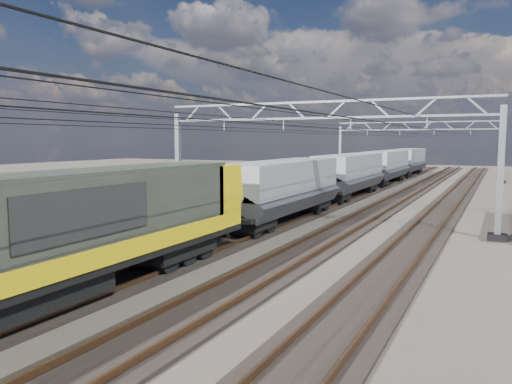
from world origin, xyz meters
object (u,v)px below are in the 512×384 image
at_px(catenary_gantry_mid, 316,158).
at_px(hopper_wagon_lead, 283,186).
at_px(hopper_wagon_fourth, 408,160).
at_px(catenary_gantry_far, 416,148).
at_px(hopper_wagon_mid, 350,172).
at_px(locomotive, 25,236).
at_px(hopper_wagon_third, 386,164).

distance_m(catenary_gantry_mid, hopper_wagon_lead, 2.61).
bearing_deg(hopper_wagon_fourth, catenary_gantry_mid, -87.31).
xyz_separation_m(catenary_gantry_far, hopper_wagon_mid, (-2.00, -21.89, -1.67)).
relative_size(locomotive, hopper_wagon_fourth, 1.62).
bearing_deg(catenary_gantry_far, hopper_wagon_third, -104.58).
distance_m(catenary_gantry_mid, catenary_gantry_far, 36.00).
bearing_deg(hopper_wagon_third, catenary_gantry_mid, -85.96).
distance_m(hopper_wagon_lead, hopper_wagon_mid, 14.20).
distance_m(catenary_gantry_far, locomotive, 53.85).
bearing_deg(locomotive, hopper_wagon_lead, 90.00).
bearing_deg(hopper_wagon_lead, catenary_gantry_mid, 2.58).
bearing_deg(hopper_wagon_mid, catenary_gantry_far, 84.78).
bearing_deg(catenary_gantry_far, hopper_wagon_lead, -93.17).
xyz_separation_m(catenary_gantry_mid, hopper_wagon_fourth, (-2.00, 42.51, -1.67)).
height_order(catenary_gantry_far, hopper_wagon_third, catenary_gantry_far).
bearing_deg(hopper_wagon_mid, hopper_wagon_third, 90.00).
relative_size(catenary_gantry_far, hopper_wagon_lead, 1.53).
relative_size(locomotive, hopper_wagon_lead, 1.62).
relative_size(catenary_gantry_mid, locomotive, 0.94).
height_order(catenary_gantry_far, hopper_wagon_lead, catenary_gantry_far).
distance_m(catenary_gantry_mid, hopper_wagon_mid, 14.35).
bearing_deg(catenary_gantry_far, locomotive, -92.13).
relative_size(locomotive, hopper_wagon_mid, 1.62).
relative_size(hopper_wagon_lead, hopper_wagon_third, 1.00).
bearing_deg(hopper_wagon_third, catenary_gantry_far, 75.42).
height_order(hopper_wagon_lead, hopper_wagon_mid, same).
bearing_deg(locomotive, catenary_gantry_far, 87.87).
height_order(locomotive, hopper_wagon_third, locomotive).
xyz_separation_m(hopper_wagon_third, hopper_wagon_fourth, (0.00, 14.20, 0.00)).
height_order(hopper_wagon_third, hopper_wagon_fourth, same).
xyz_separation_m(catenary_gantry_mid, hopper_wagon_third, (-2.00, 28.31, -1.67)).
height_order(hopper_wagon_lead, hopper_wagon_third, same).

